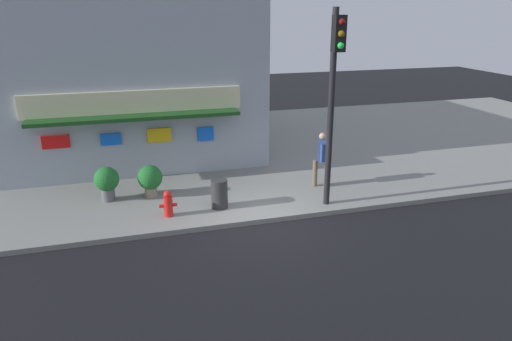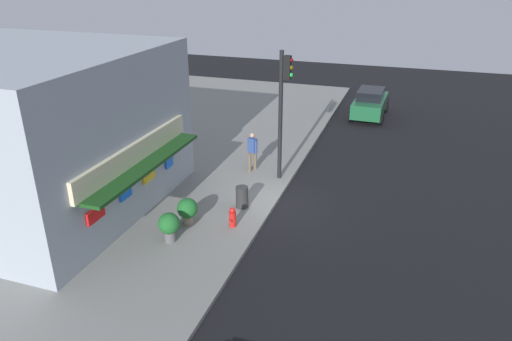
# 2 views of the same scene
# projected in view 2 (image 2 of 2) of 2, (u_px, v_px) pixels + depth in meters

# --- Properties ---
(ground_plane) EXTENTS (59.99, 59.99, 0.00)m
(ground_plane) POSITION_uv_depth(u_px,v_px,m) (277.00, 204.00, 19.42)
(ground_plane) COLOR black
(sidewalk) EXTENTS (39.99, 13.95, 0.15)m
(sidewalk) POSITION_uv_depth(u_px,v_px,m) (128.00, 180.00, 21.43)
(sidewalk) COLOR gray
(sidewalk) RESTS_ON ground_plane
(corner_building) EXTENTS (9.35, 10.56, 6.03)m
(corner_building) POSITION_uv_depth(u_px,v_px,m) (23.00, 129.00, 18.27)
(corner_building) COLOR #9EA8B2
(corner_building) RESTS_ON sidewalk
(traffic_light) EXTENTS (0.32, 0.58, 5.64)m
(traffic_light) POSITION_uv_depth(u_px,v_px,m) (283.00, 100.00, 19.99)
(traffic_light) COLOR black
(traffic_light) RESTS_ON sidewalk
(fire_hydrant) EXTENTS (0.50, 0.26, 0.76)m
(fire_hydrant) POSITION_uv_depth(u_px,v_px,m) (233.00, 217.00, 17.38)
(fire_hydrant) COLOR red
(fire_hydrant) RESTS_ON sidewalk
(trash_can) EXTENTS (0.49, 0.49, 0.87)m
(trash_can) POSITION_uv_depth(u_px,v_px,m) (242.00, 197.00, 18.73)
(trash_can) COLOR #2D2D2D
(trash_can) RESTS_ON sidewalk
(pedestrian) EXTENTS (0.56, 0.53, 1.82)m
(pedestrian) POSITION_uv_depth(u_px,v_px,m) (252.00, 150.00, 21.85)
(pedestrian) COLOR brown
(pedestrian) RESTS_ON sidewalk
(potted_plant_by_doorway) EXTENTS (0.76, 0.76, 1.02)m
(potted_plant_by_doorway) POSITION_uv_depth(u_px,v_px,m) (187.00, 209.00, 17.46)
(potted_plant_by_doorway) COLOR gray
(potted_plant_by_doorway) RESTS_ON sidewalk
(potted_plant_by_window) EXTENTS (0.75, 0.75, 1.07)m
(potted_plant_by_window) POSITION_uv_depth(u_px,v_px,m) (169.00, 225.00, 16.35)
(potted_plant_by_window) COLOR #59595B
(potted_plant_by_window) RESTS_ON sidewalk
(parked_car_green) EXTENTS (4.22, 2.11, 1.76)m
(parked_car_green) POSITION_uv_depth(u_px,v_px,m) (370.00, 103.00, 30.01)
(parked_car_green) COLOR #1E6038
(parked_car_green) RESTS_ON ground_plane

